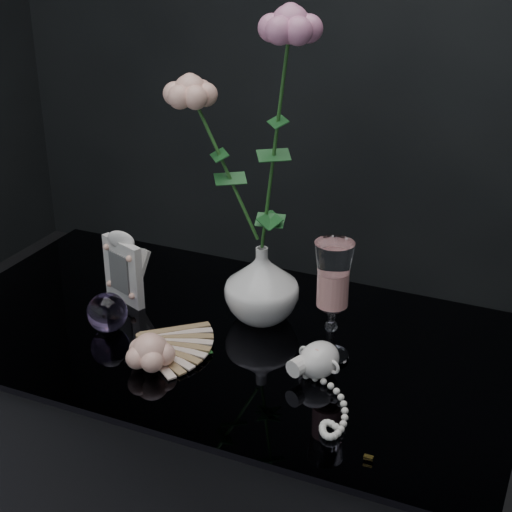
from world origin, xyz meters
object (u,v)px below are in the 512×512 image
at_px(wine_glass, 332,302).
at_px(loose_rose, 150,351).
at_px(paperweight, 107,312).
at_px(vase, 262,284).
at_px(pearl_jar, 319,358).
at_px(picture_frame, 123,266).

bearing_deg(wine_glass, loose_rose, -150.03).
height_order(paperweight, loose_rose, paperweight).
height_order(wine_glass, loose_rose, wine_glass).
relative_size(vase, pearl_jar, 0.66).
bearing_deg(picture_frame, paperweight, -50.82).
distance_m(vase, picture_frame, 0.27).
bearing_deg(loose_rose, pearl_jar, -1.25).
bearing_deg(pearl_jar, loose_rose, -140.28).
xyz_separation_m(vase, wine_glass, (0.16, -0.08, 0.03)).
distance_m(picture_frame, paperweight, 0.12).
xyz_separation_m(vase, picture_frame, (-0.27, -0.04, 0.00)).
xyz_separation_m(wine_glass, paperweight, (-0.39, -0.08, -0.07)).
bearing_deg(picture_frame, wine_glass, 17.24).
xyz_separation_m(loose_rose, pearl_jar, (0.26, 0.09, 0.00)).
relative_size(vase, wine_glass, 0.67).
bearing_deg(vase, paperweight, -146.89).
bearing_deg(paperweight, picture_frame, 107.63).
xyz_separation_m(wine_glass, pearl_jar, (0.00, -0.06, -0.07)).
bearing_deg(vase, loose_rose, -114.25).
bearing_deg(picture_frame, loose_rose, -26.06).
relative_size(vase, picture_frame, 0.98).
distance_m(wine_glass, pearl_jar, 0.09).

